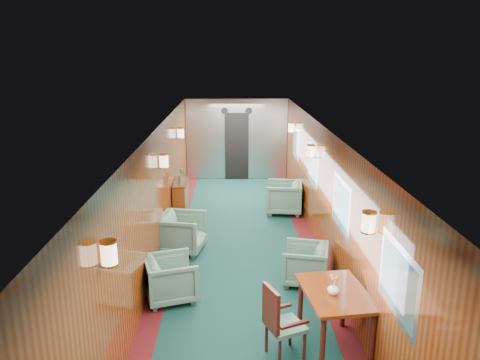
{
  "coord_description": "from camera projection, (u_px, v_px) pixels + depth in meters",
  "views": [
    {
      "loc": [
        -0.21,
        -7.75,
        3.71
      ],
      "look_at": [
        0.0,
        1.53,
        1.15
      ],
      "focal_mm": 35.0,
      "sensor_mm": 36.0,
      "label": 1
    }
  ],
  "objects": [
    {
      "name": "bulkhead",
      "position": [
        237.0,
        140.0,
        13.85
      ],
      "size": [
        2.98,
        0.17,
        2.39
      ],
      "color": "#AFB2B7",
      "rests_on": "ground"
    },
    {
      "name": "room",
      "position": [
        242.0,
        176.0,
        8.03
      ],
      "size": [
        12.0,
        12.1,
        2.4
      ],
      "color": "#0D302A",
      "rests_on": "ground"
    },
    {
      "name": "armchair_right_far",
      "position": [
        284.0,
        197.0,
        11.05
      ],
      "size": [
        0.92,
        0.9,
        0.75
      ],
      "primitive_type": "imported",
      "rotation": [
        0.0,
        0.0,
        -1.7
      ],
      "color": "#1C4239",
      "rests_on": "ground"
    },
    {
      "name": "wall_sconces",
      "position": [
        241.0,
        160.0,
        8.53
      ],
      "size": [
        2.97,
        7.97,
        0.25
      ],
      "color": "beige",
      "rests_on": "ground"
    },
    {
      "name": "windows_right",
      "position": [
        325.0,
        182.0,
        8.35
      ],
      "size": [
        0.02,
        8.6,
        0.8
      ],
      "color": "silver",
      "rests_on": "ground"
    },
    {
      "name": "armchair_left_near",
      "position": [
        171.0,
        279.0,
        7.17
      ],
      "size": [
        0.94,
        0.93,
        0.69
      ],
      "primitive_type": "imported",
      "rotation": [
        0.0,
        0.0,
        1.87
      ],
      "color": "#1C4239",
      "rests_on": "ground"
    },
    {
      "name": "side_chair",
      "position": [
        279.0,
        320.0,
        5.72
      ],
      "size": [
        0.56,
        0.58,
        0.99
      ],
      "rotation": [
        0.0,
        0.0,
        0.4
      ],
      "color": "#1C4239",
      "rests_on": "ground"
    },
    {
      "name": "armchair_left_far",
      "position": [
        182.0,
        233.0,
        8.91
      ],
      "size": [
        0.96,
        0.94,
        0.75
      ],
      "primitive_type": "imported",
      "rotation": [
        0.0,
        0.0,
        1.37
      ],
      "color": "#1C4239",
      "rests_on": "ground"
    },
    {
      "name": "flower_vase",
      "position": [
        333.0,
        288.0,
        5.74
      ],
      "size": [
        0.19,
        0.19,
        0.15
      ],
      "primitive_type": "imported",
      "rotation": [
        0.0,
        0.0,
        -0.37
      ],
      "color": "white",
      "rests_on": "dining_table"
    },
    {
      "name": "dining_table",
      "position": [
        335.0,
        301.0,
        5.86
      ],
      "size": [
        0.9,
        1.19,
        0.82
      ],
      "rotation": [
        0.0,
        0.0,
        0.13
      ],
      "color": "#662B0D",
      "rests_on": "ground"
    },
    {
      "name": "armchair_right_near",
      "position": [
        305.0,
        264.0,
        7.69
      ],
      "size": [
        0.87,
        0.85,
        0.66
      ],
      "primitive_type": "imported",
      "rotation": [
        0.0,
        0.0,
        -1.8
      ],
      "color": "#1C4239",
      "rests_on": "ground"
    },
    {
      "name": "credenza",
      "position": [
        181.0,
        199.0,
        10.76
      ],
      "size": [
        0.3,
        0.94,
        1.12
      ],
      "color": "#662B0D",
      "rests_on": "ground"
    }
  ]
}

